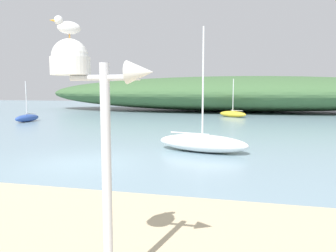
{
  "coord_description": "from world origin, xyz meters",
  "views": [
    {
      "loc": [
        5.84,
        -10.88,
        2.77
      ],
      "look_at": [
        2.53,
        3.23,
        1.11
      ],
      "focal_mm": 34.36,
      "sensor_mm": 36.0,
      "label": 1
    }
  ],
  "objects_px": {
    "sailboat_outer_mooring": "(233,114)",
    "sailboat_centre_water": "(27,118)",
    "sailboat_east_reach": "(202,143)",
    "seagull_on_radar": "(67,26)",
    "mast_structure": "(87,88)"
  },
  "relations": [
    {
      "from": "sailboat_outer_mooring",
      "to": "sailboat_centre_water",
      "type": "relative_size",
      "value": 1.1
    },
    {
      "from": "sailboat_centre_water",
      "to": "sailboat_east_reach",
      "type": "bearing_deg",
      "value": -31.03
    },
    {
      "from": "seagull_on_radar",
      "to": "sailboat_east_reach",
      "type": "xyz_separation_m",
      "value": [
        0.32,
        10.61,
        -3.12
      ]
    },
    {
      "from": "sailboat_centre_water",
      "to": "mast_structure",
      "type": "bearing_deg",
      "value": -51.56
    },
    {
      "from": "seagull_on_radar",
      "to": "sailboat_outer_mooring",
      "type": "distance_m",
      "value": 29.46
    },
    {
      "from": "mast_structure",
      "to": "sailboat_outer_mooring",
      "type": "relative_size",
      "value": 0.83
    },
    {
      "from": "sailboat_centre_water",
      "to": "seagull_on_radar",
      "type": "bearing_deg",
      "value": -51.95
    },
    {
      "from": "sailboat_outer_mooring",
      "to": "sailboat_centre_water",
      "type": "xyz_separation_m",
      "value": [
        -17.03,
        -8.85,
        0.01
      ]
    },
    {
      "from": "mast_structure",
      "to": "sailboat_outer_mooring",
      "type": "height_order",
      "value": "sailboat_outer_mooring"
    },
    {
      "from": "seagull_on_radar",
      "to": "sailboat_outer_mooring",
      "type": "relative_size",
      "value": 0.09
    },
    {
      "from": "seagull_on_radar",
      "to": "sailboat_east_reach",
      "type": "relative_size",
      "value": 0.06
    },
    {
      "from": "mast_structure",
      "to": "sailboat_east_reach",
      "type": "relative_size",
      "value": 0.58
    },
    {
      "from": "mast_structure",
      "to": "seagull_on_radar",
      "type": "relative_size",
      "value": 9.78
    },
    {
      "from": "sailboat_outer_mooring",
      "to": "sailboat_centre_water",
      "type": "height_order",
      "value": "sailboat_outer_mooring"
    },
    {
      "from": "seagull_on_radar",
      "to": "sailboat_centre_water",
      "type": "xyz_separation_m",
      "value": [
        -15.97,
        20.41,
        -3.18
      ]
    }
  ]
}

